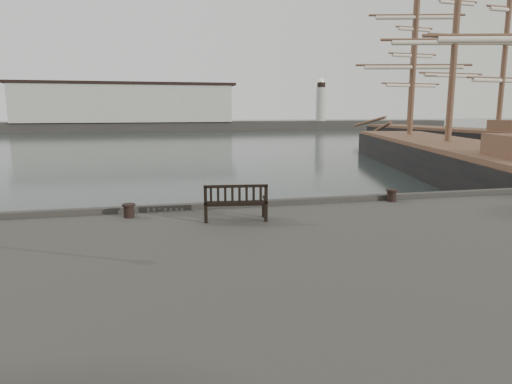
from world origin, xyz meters
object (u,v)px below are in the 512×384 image
bollard_right (392,195)px  tall_ship_main (446,163)px  bench (236,209)px  tall_ship_far (446,143)px  bollard_left (129,211)px

bollard_right → tall_ship_main: bearing=49.3°
tall_ship_main → bench: bearing=-123.1°
bench → tall_ship_far: size_ratio=0.07×
bench → bollard_right: 6.07m
bench → bollard_right: size_ratio=4.48×
tall_ship_main → bollard_right: bearing=-115.6°
bench → bollard_right: bearing=21.3°
tall_ship_far → tall_ship_main: bearing=-131.2°
bench → tall_ship_far: (33.16, 36.11, -1.13)m
bollard_left → tall_ship_far: bearing=44.0°
tall_ship_main → tall_ship_far: (13.14, 18.17, 0.10)m
bollard_right → tall_ship_far: tall_ship_far is taller
bollard_right → tall_ship_main: tall_ship_main is taller
bench → bollard_right: (5.88, 1.48, -0.12)m
bollard_left → bollard_right: 8.93m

